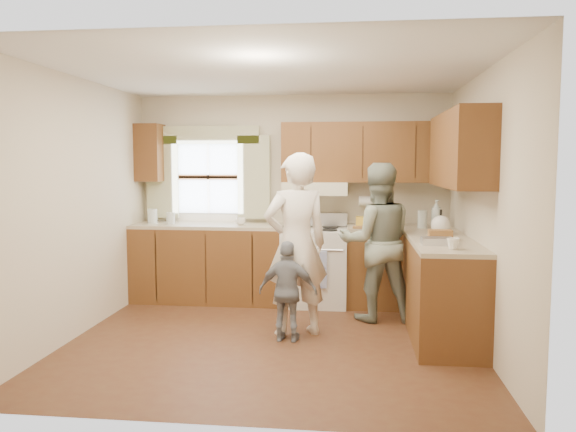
# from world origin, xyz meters

# --- Properties ---
(room) EXTENTS (3.80, 3.80, 3.80)m
(room) POSITION_xyz_m (0.00, 0.00, 1.25)
(room) COLOR #4C2617
(room) RESTS_ON ground
(kitchen_fixtures) EXTENTS (3.80, 2.25, 2.15)m
(kitchen_fixtures) POSITION_xyz_m (0.61, 1.08, 0.84)
(kitchen_fixtures) COLOR #4F2F11
(kitchen_fixtures) RESTS_ON ground
(stove) EXTENTS (0.76, 0.67, 1.07)m
(stove) POSITION_xyz_m (0.30, 1.44, 0.47)
(stove) COLOR silver
(stove) RESTS_ON ground
(woman_left) EXTENTS (0.77, 0.66, 1.78)m
(woman_left) POSITION_xyz_m (0.20, 0.23, 0.89)
(woman_left) COLOR white
(woman_left) RESTS_ON ground
(woman_right) EXTENTS (0.90, 0.75, 1.68)m
(woman_right) POSITION_xyz_m (1.00, 0.85, 0.84)
(woman_right) COLOR #1F392A
(woman_right) RESTS_ON ground
(child) EXTENTS (0.57, 0.28, 0.95)m
(child) POSITION_xyz_m (0.14, 0.01, 0.48)
(child) COLOR gray
(child) RESTS_ON ground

